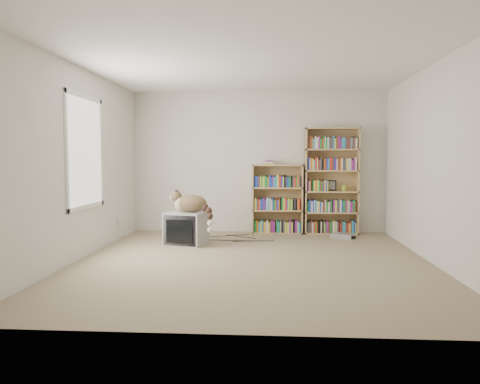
# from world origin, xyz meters

# --- Properties ---
(floor) EXTENTS (4.50, 5.00, 0.01)m
(floor) POSITION_xyz_m (0.00, 0.00, 0.00)
(floor) COLOR gray
(floor) RESTS_ON ground
(wall_back) EXTENTS (4.50, 0.02, 2.50)m
(wall_back) POSITION_xyz_m (0.00, 2.50, 1.25)
(wall_back) COLOR silver
(wall_back) RESTS_ON floor
(wall_front) EXTENTS (4.50, 0.02, 2.50)m
(wall_front) POSITION_xyz_m (0.00, -2.50, 1.25)
(wall_front) COLOR silver
(wall_front) RESTS_ON floor
(wall_left) EXTENTS (0.02, 5.00, 2.50)m
(wall_left) POSITION_xyz_m (-2.25, 0.00, 1.25)
(wall_left) COLOR silver
(wall_left) RESTS_ON floor
(wall_right) EXTENTS (0.02, 5.00, 2.50)m
(wall_right) POSITION_xyz_m (2.25, 0.00, 1.25)
(wall_right) COLOR silver
(wall_right) RESTS_ON floor
(ceiling) EXTENTS (4.50, 5.00, 0.02)m
(ceiling) POSITION_xyz_m (0.00, 0.00, 2.50)
(ceiling) COLOR white
(ceiling) RESTS_ON wall_back
(window) EXTENTS (0.02, 1.22, 1.52)m
(window) POSITION_xyz_m (-2.24, 0.20, 1.40)
(window) COLOR white
(window) RESTS_ON wall_left
(crt_tv) EXTENTS (0.68, 0.64, 0.50)m
(crt_tv) POSITION_xyz_m (-1.06, 1.15, 0.25)
(crt_tv) COLOR #A9A9AC
(crt_tv) RESTS_ON floor
(cat) EXTENTS (0.71, 0.54, 0.58)m
(cat) POSITION_xyz_m (-0.94, 1.13, 0.59)
(cat) COLOR #3C2A18
(cat) RESTS_ON crt_tv
(bookcase_tall) EXTENTS (0.92, 0.30, 1.85)m
(bookcase_tall) POSITION_xyz_m (1.28, 2.36, 0.88)
(bookcase_tall) COLOR tan
(bookcase_tall) RESTS_ON floor
(bookcase_short) EXTENTS (0.88, 0.30, 1.21)m
(bookcase_short) POSITION_xyz_m (0.34, 2.36, 0.55)
(bookcase_short) COLOR tan
(bookcase_short) RESTS_ON floor
(book_stack) EXTENTS (0.18, 0.23, 0.07)m
(book_stack) POSITION_xyz_m (0.20, 2.35, 1.25)
(book_stack) COLOR red
(book_stack) RESTS_ON bookcase_short
(green_mug) EXTENTS (0.09, 0.09, 0.10)m
(green_mug) POSITION_xyz_m (1.50, 2.34, 0.80)
(green_mug) COLOR olive
(green_mug) RESTS_ON bookcase_tall
(framed_print) EXTENTS (0.14, 0.05, 0.18)m
(framed_print) POSITION_xyz_m (1.30, 2.44, 0.84)
(framed_print) COLOR black
(framed_print) RESTS_ON bookcase_tall
(dvd_player) EXTENTS (0.42, 0.37, 0.08)m
(dvd_player) POSITION_xyz_m (1.41, 1.88, 0.04)
(dvd_player) COLOR #B7B7BC
(dvd_player) RESTS_ON floor
(wall_outlet) EXTENTS (0.01, 0.08, 0.13)m
(wall_outlet) POSITION_xyz_m (-2.24, 1.49, 0.32)
(wall_outlet) COLOR silver
(wall_outlet) RESTS_ON wall_left
(floor_cables) EXTENTS (1.20, 0.70, 0.01)m
(floor_cables) POSITION_xyz_m (-0.04, 1.72, 0.00)
(floor_cables) COLOR black
(floor_cables) RESTS_ON floor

